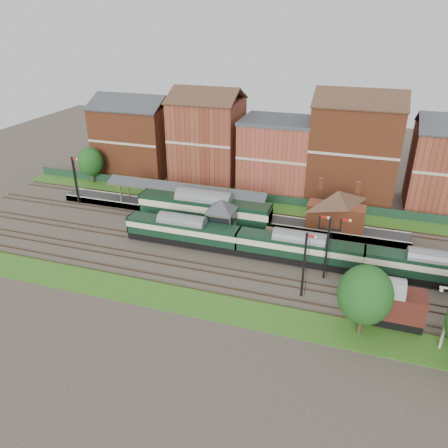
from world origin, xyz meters
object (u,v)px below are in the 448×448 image
(dmu_train, at_px, (299,248))
(goods_van_a, at_px, (389,304))
(platform_railcar, at_px, (204,209))
(signal_box, at_px, (221,218))
(semaphore_bracket, at_px, (328,244))

(dmu_train, distance_m, goods_van_a, 14.04)
(dmu_train, xyz_separation_m, platform_railcar, (-15.14, 6.50, 0.52))
(signal_box, xyz_separation_m, semaphore_bracket, (15.04, -5.75, 1.44))
(platform_railcar, bearing_deg, semaphore_bracket, -25.59)
(signal_box, height_order, semaphore_bracket, semaphore_bracket)
(semaphore_bracket, xyz_separation_m, platform_railcar, (-18.79, 9.00, -1.95))
(dmu_train, bearing_deg, signal_box, 164.06)
(signal_box, xyz_separation_m, dmu_train, (11.38, -3.25, -1.03))
(signal_box, xyz_separation_m, platform_railcar, (-3.76, 3.25, -0.51))
(semaphore_bracket, relative_size, platform_railcar, 0.41)
(semaphore_bracket, xyz_separation_m, goods_van_a, (7.12, -6.50, -2.32))
(semaphore_bracket, bearing_deg, goods_van_a, -42.41)
(signal_box, relative_size, dmu_train, 0.13)
(semaphore_bracket, height_order, dmu_train, semaphore_bracket)
(signal_box, bearing_deg, dmu_train, -15.94)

